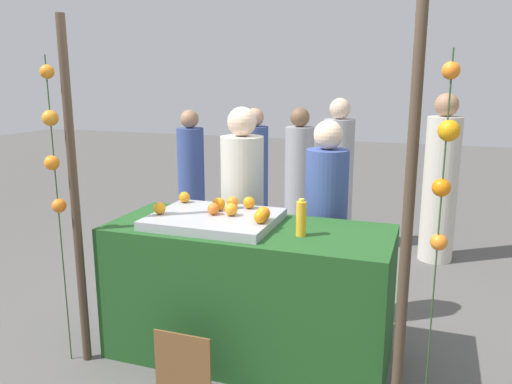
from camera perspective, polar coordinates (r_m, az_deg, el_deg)
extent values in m
plane|color=#565451|center=(3.69, -0.81, -17.50)|extent=(24.00, 24.00, 0.00)
cube|color=#1E4C1E|center=(3.49, -0.83, -11.05)|extent=(1.85, 0.77, 0.91)
cube|color=#9EA0A5|center=(3.41, -4.63, -3.00)|extent=(0.81, 0.65, 0.06)
sphere|color=orange|center=(3.55, -2.63, -1.15)|extent=(0.08, 0.08, 0.08)
sphere|color=orange|center=(3.36, -2.79, -1.95)|extent=(0.08, 0.08, 0.08)
sphere|color=orange|center=(3.40, -4.75, -1.87)|extent=(0.08, 0.08, 0.08)
sphere|color=orange|center=(3.74, -7.97, -0.58)|extent=(0.08, 0.08, 0.08)
sphere|color=orange|center=(3.49, -4.16, -1.36)|extent=(0.09, 0.09, 0.09)
sphere|color=orange|center=(3.54, -0.79, -1.19)|extent=(0.08, 0.08, 0.08)
sphere|color=orange|center=(3.46, -10.67, -1.76)|extent=(0.08, 0.08, 0.08)
sphere|color=orange|center=(3.25, 0.81, -2.40)|extent=(0.09, 0.09, 0.09)
sphere|color=orange|center=(3.18, 0.47, -2.80)|extent=(0.08, 0.08, 0.08)
cylinder|color=gold|center=(3.13, 5.05, -3.00)|extent=(0.06, 0.06, 0.21)
cylinder|color=yellow|center=(3.10, 5.09, -0.93)|extent=(0.03, 0.03, 0.02)
cube|color=brown|center=(3.17, -8.16, -18.86)|extent=(0.36, 0.01, 0.44)
cube|color=black|center=(3.18, -8.04, -18.74)|extent=(0.33, 0.02, 0.41)
cylinder|color=beige|center=(4.02, -1.51, -3.87)|extent=(0.33, 0.33, 1.42)
sphere|color=beige|center=(3.87, -1.58, 7.83)|extent=(0.22, 0.22, 0.22)
cylinder|color=#384C8C|center=(3.86, 7.69, -5.24)|extent=(0.31, 0.31, 1.35)
sphere|color=beige|center=(3.70, 8.05, 6.32)|extent=(0.21, 0.21, 0.21)
cylinder|color=#384C8C|center=(5.84, -0.14, 0.88)|extent=(0.30, 0.30, 1.31)
sphere|color=tan|center=(5.73, -0.15, 8.32)|extent=(0.20, 0.20, 0.20)
cylinder|color=#99999E|center=(5.60, 9.03, 0.74)|extent=(0.33, 0.33, 1.42)
sphere|color=beige|center=(5.49, 9.33, 9.15)|extent=(0.22, 0.22, 0.22)
cylinder|color=#384C8C|center=(5.87, -7.20, 0.75)|extent=(0.30, 0.30, 1.30)
sphere|color=#A87A59|center=(5.76, -7.40, 8.06)|extent=(0.20, 0.20, 0.20)
cylinder|color=#99999E|center=(5.65, 4.76, 0.50)|extent=(0.31, 0.31, 1.33)
sphere|color=brown|center=(5.54, 4.90, 8.29)|extent=(0.21, 0.21, 0.21)
cylinder|color=beige|center=(5.49, 19.76, 0.21)|extent=(0.34, 0.34, 1.47)
sphere|color=#A87A59|center=(5.38, 20.45, 9.08)|extent=(0.23, 0.23, 0.23)
cylinder|color=#473828|center=(3.41, -19.51, -0.72)|extent=(0.06, 0.06, 2.22)
cylinder|color=#473828|center=(2.68, 16.46, -4.07)|extent=(0.06, 0.06, 2.22)
cylinder|color=#2D4C23|center=(3.47, -21.06, -2.59)|extent=(0.01, 0.01, 1.99)
sphere|color=orange|center=(3.35, -22.22, 12.28)|extent=(0.08, 0.08, 0.08)
sphere|color=orange|center=(3.37, -21.92, 7.64)|extent=(0.10, 0.10, 0.10)
sphere|color=orange|center=(3.40, -21.75, 3.04)|extent=(0.09, 0.09, 0.09)
sphere|color=orange|center=(3.44, -21.05, -1.43)|extent=(0.09, 0.09, 0.09)
cylinder|color=#2D4C23|center=(2.69, 19.43, -6.80)|extent=(0.01, 0.01, 1.99)
sphere|color=orange|center=(2.56, 20.87, 12.51)|extent=(0.08, 0.08, 0.08)
sphere|color=orange|center=(2.56, 20.67, 6.40)|extent=(0.10, 0.10, 0.10)
sphere|color=orange|center=(2.61, 19.91, 0.47)|extent=(0.09, 0.09, 0.09)
sphere|color=orange|center=(2.68, 19.67, -5.26)|extent=(0.08, 0.08, 0.08)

